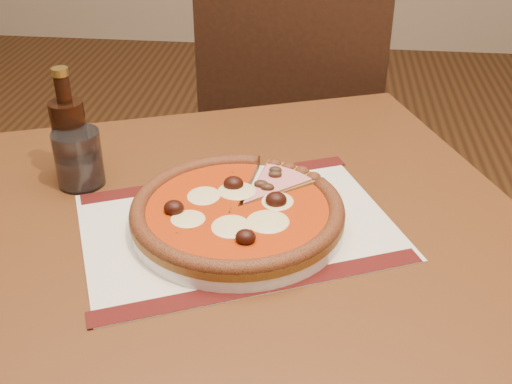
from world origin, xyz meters
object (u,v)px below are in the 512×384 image
chair_far (296,133)px  bottle (70,135)px  table (255,270)px  plate (238,221)px  water_glass (79,159)px  pizza (237,209)px

chair_far → bottle: 0.78m
table → chair_far: bearing=88.3°
plate → bottle: size_ratio=1.67×
plate → water_glass: bearing=160.2°
chair_far → pizza: bearing=93.8°
table → pizza: pizza is taller
pizza → water_glass: (-0.27, 0.10, 0.01)m
chair_far → water_glass: size_ratio=10.34×
pizza → bottle: size_ratio=1.67×
water_glass → bottle: bottle is taller
chair_far → water_glass: chair_far is taller
table → chair_far: size_ratio=1.10×
pizza → water_glass: bearing=160.2°
pizza → chair_far: bearing=86.8°
chair_far → pizza: 0.81m
pizza → bottle: (-0.29, 0.13, 0.04)m
bottle → table: bearing=-17.1°
chair_far → plate: chair_far is taller
chair_far → water_glass: bearing=72.2°
table → plate: size_ratio=3.37×
table → pizza: 0.14m
water_glass → bottle: size_ratio=0.50×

